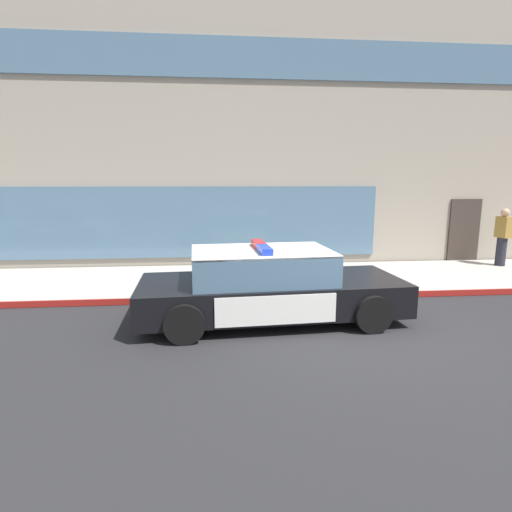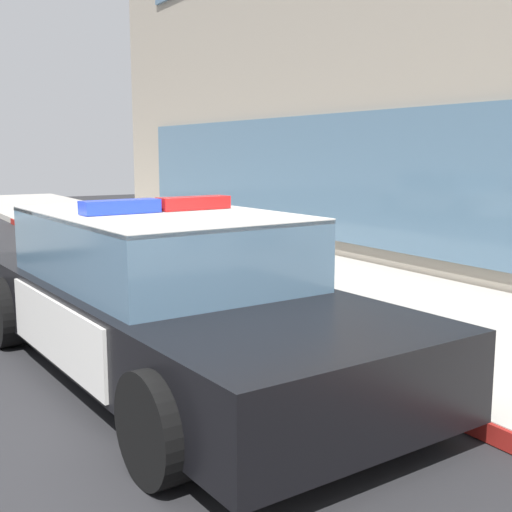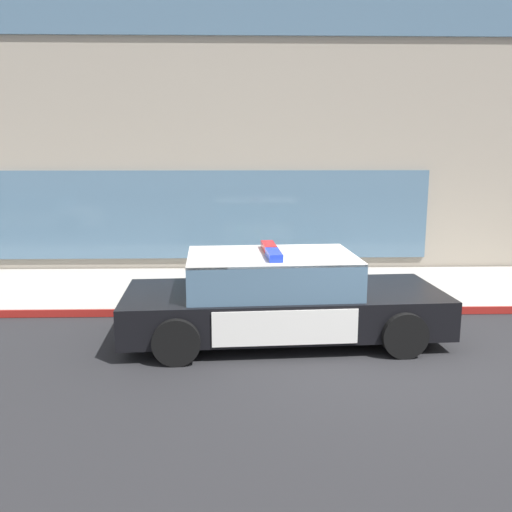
# 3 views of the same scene
# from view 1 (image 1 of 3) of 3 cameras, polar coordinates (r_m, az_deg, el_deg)

# --- Properties ---
(ground) EXTENTS (48.00, 48.00, 0.00)m
(ground) POSITION_cam_1_polar(r_m,az_deg,el_deg) (7.66, 13.94, -10.04)
(ground) COLOR #262628
(sidewalk) EXTENTS (48.00, 3.41, 0.15)m
(sidewalk) POSITION_cam_1_polar(r_m,az_deg,el_deg) (10.98, 7.76, -3.16)
(sidewalk) COLOR #B2ADA3
(sidewalk) RESTS_ON ground
(curb_red_paint) EXTENTS (28.80, 0.04, 0.14)m
(curb_red_paint) POSITION_cam_1_polar(r_m,az_deg,el_deg) (9.37, 10.14, -5.62)
(curb_red_paint) COLOR maroon
(curb_red_paint) RESTS_ON ground
(storefront_building) EXTENTS (24.85, 9.51, 8.41)m
(storefront_building) POSITION_cam_1_polar(r_m,az_deg,el_deg) (16.93, -4.39, 15.73)
(storefront_building) COLOR gray
(storefront_building) RESTS_ON ground
(police_cruiser) EXTENTS (5.08, 2.37, 1.49)m
(police_cruiser) POSITION_cam_1_polar(r_m,az_deg,el_deg) (7.77, 1.76, -4.18)
(police_cruiser) COLOR black
(police_cruiser) RESTS_ON ground
(fire_hydrant) EXTENTS (0.34, 0.39, 0.73)m
(fire_hydrant) POSITION_cam_1_polar(r_m,az_deg,el_deg) (9.67, -3.82, -2.35)
(fire_hydrant) COLOR #4C994C
(fire_hydrant) RESTS_ON sidewalk
(pedestrian_on_sidewalk) EXTENTS (0.33, 0.44, 1.71)m
(pedestrian_on_sidewalk) POSITION_cam_1_polar(r_m,az_deg,el_deg) (14.10, 31.42, 2.29)
(pedestrian_on_sidewalk) COLOR #23232D
(pedestrian_on_sidewalk) RESTS_ON sidewalk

